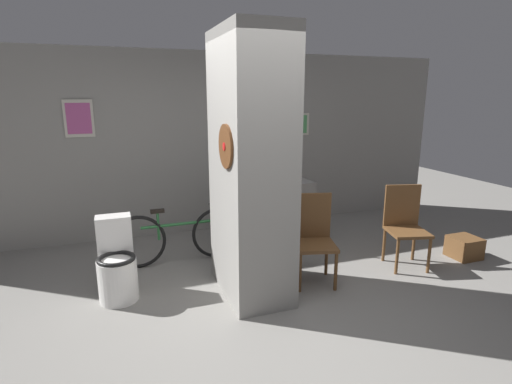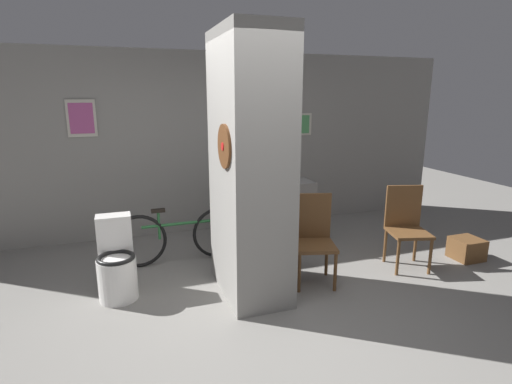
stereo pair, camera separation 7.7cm
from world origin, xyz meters
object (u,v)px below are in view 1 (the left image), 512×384
Objects in this scene: toilet at (117,266)px; chair_by_doorway at (405,223)px; bottle_tall at (271,175)px; chair_near_pillar at (313,235)px; bicycle at (179,236)px.

chair_by_doorway reaches higher than toilet.
toilet is 2.65× the size of bottle_tall.
toilet is 0.84× the size of chair_near_pillar.
chair_by_doorway is (1.22, 0.00, 0.00)m from chair_near_pillar.
toilet is 3.27m from chair_by_doorway.
chair_near_pillar reaches higher than bicycle.
bottle_tall is (-0.07, 1.04, 0.47)m from chair_near_pillar.
chair_by_doorway is (3.25, -0.31, 0.18)m from toilet.
bicycle is at bearing -176.30° from bottle_tall.
chair_near_pillar reaches higher than toilet.
bicycle is at bearing 41.64° from toilet.
chair_near_pillar is 1.62m from bicycle.
bicycle is (-2.52, 0.96, -0.18)m from chair_by_doorway.
toilet reaches higher than bicycle.
chair_near_pillar is at bearing -86.02° from bottle_tall.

